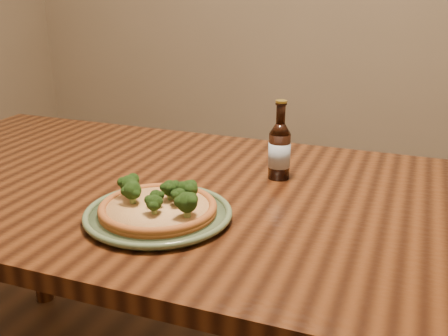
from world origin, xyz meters
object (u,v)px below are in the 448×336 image
(pizza, at_px, (159,206))
(beer_bottle, at_px, (279,150))
(table, at_px, (152,216))
(plate, at_px, (158,214))

(pizza, relative_size, beer_bottle, 1.24)
(table, bearing_deg, plate, -57.30)
(pizza, distance_m, beer_bottle, 0.37)
(plate, height_order, beer_bottle, beer_bottle)
(plate, distance_m, beer_bottle, 0.37)
(pizza, height_order, beer_bottle, beer_bottle)
(beer_bottle, bearing_deg, table, -169.20)
(table, height_order, pizza, pizza)
(table, xyz_separation_m, beer_bottle, (0.29, 0.14, 0.17))
(table, relative_size, pizza, 6.43)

